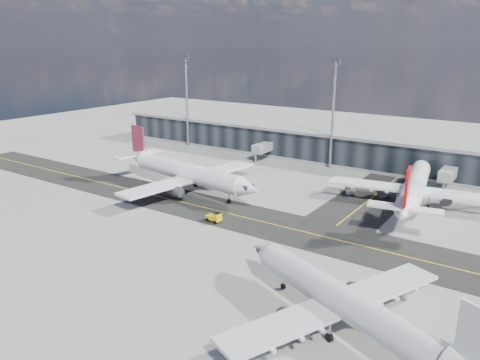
{
  "coord_description": "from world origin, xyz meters",
  "views": [
    {
      "loc": [
        48.51,
        -66.82,
        32.7
      ],
      "look_at": [
        -4.13,
        10.73,
        5.0
      ],
      "focal_mm": 35.0,
      "sensor_mm": 36.0,
      "label": 1
    }
  ],
  "objects_px": {
    "airliner_af": "(186,172)",
    "service_van": "(350,190)",
    "baggage_tug": "(215,217)",
    "airliner_redtail": "(414,188)",
    "airliner_near": "(347,304)"
  },
  "relations": [
    {
      "from": "airliner_af",
      "to": "airliner_near",
      "type": "bearing_deg",
      "value": 66.55
    },
    {
      "from": "service_van",
      "to": "baggage_tug",
      "type": "bearing_deg",
      "value": -140.3
    },
    {
      "from": "airliner_redtail",
      "to": "baggage_tug",
      "type": "xyz_separation_m",
      "value": [
        -28.5,
        -29.98,
        -3.08
      ]
    },
    {
      "from": "airliner_af",
      "to": "service_van",
      "type": "distance_m",
      "value": 37.47
    },
    {
      "from": "airliner_af",
      "to": "service_van",
      "type": "bearing_deg",
      "value": 129.24
    },
    {
      "from": "baggage_tug",
      "to": "service_van",
      "type": "relative_size",
      "value": 0.71
    },
    {
      "from": "baggage_tug",
      "to": "airliner_redtail",
      "type": "bearing_deg",
      "value": 144.49
    },
    {
      "from": "airliner_near",
      "to": "baggage_tug",
      "type": "xyz_separation_m",
      "value": [
        -33.67,
        19.25,
        -2.69
      ]
    },
    {
      "from": "airliner_af",
      "to": "baggage_tug",
      "type": "bearing_deg",
      "value": 63.1
    },
    {
      "from": "airliner_af",
      "to": "service_van",
      "type": "height_order",
      "value": "airliner_af"
    },
    {
      "from": "airliner_af",
      "to": "airliner_redtail",
      "type": "xyz_separation_m",
      "value": [
        46.07,
        17.63,
        -0.17
      ]
    },
    {
      "from": "airliner_redtail",
      "to": "airliner_near",
      "type": "distance_m",
      "value": 49.51
    },
    {
      "from": "airliner_redtail",
      "to": "baggage_tug",
      "type": "distance_m",
      "value": 41.48
    },
    {
      "from": "airliner_near",
      "to": "airliner_redtail",
      "type": "bearing_deg",
      "value": 29.33
    },
    {
      "from": "service_van",
      "to": "airliner_af",
      "type": "bearing_deg",
      "value": -174.77
    }
  ]
}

